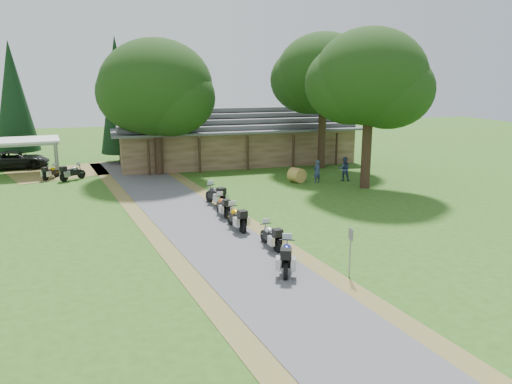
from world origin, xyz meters
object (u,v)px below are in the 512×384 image
object	(u,v)px
motorcycle_row_e	(215,194)
motorcycle_row_b	(271,235)
lodge	(234,134)
motorcycle_carport_a	(51,172)
carport	(17,157)
hay_bale	(297,175)
motorcycle_row_d	(223,205)
motorcycle_row_c	(236,217)
motorcycle_carport_b	(72,171)
car_dark_suv	(15,156)
motorcycle_row_a	(287,255)

from	to	relation	value
motorcycle_row_e	motorcycle_row_b	bearing A→B (deg)	169.94
lodge	motorcycle_carport_a	world-z (taller)	lodge
lodge	carport	xyz separation A→B (m)	(-17.88, -1.02, -1.07)
motorcycle_row_e	hay_bale	distance (m)	8.55
motorcycle_row_d	motorcycle_carport_a	distance (m)	16.97
motorcycle_row_c	motorcycle_row_d	world-z (taller)	motorcycle_row_c
motorcycle_row_e	hay_bale	bearing A→B (deg)	-71.91
motorcycle_carport_b	motorcycle_row_e	bearing A→B (deg)	-87.31
motorcycle_row_c	motorcycle_carport_a	distance (m)	19.21
hay_bale	motorcycle_row_d	bearing A→B (deg)	-135.32
motorcycle_row_e	motorcycle_carport_a	xyz separation A→B (m)	(-10.24, 11.21, -0.13)
car_dark_suv	motorcycle_carport_a	bearing A→B (deg)	-149.56
motorcycle_row_b	motorcycle_carport_a	xyz separation A→B (m)	(-11.04, 19.40, -0.05)
hay_bale	motorcycle_row_e	bearing A→B (deg)	-146.31
motorcycle_row_a	motorcycle_carport_b	distance (m)	23.27
car_dark_suv	motorcycle_carport_b	xyz separation A→B (m)	(4.81, -6.35, -0.45)
motorcycle_row_c	motorcycle_carport_b	size ratio (longest dim) A/B	1.03
lodge	motorcycle_row_a	distance (m)	26.39
motorcycle_row_e	motorcycle_carport_a	bearing A→B (deg)	26.80
car_dark_suv	motorcycle_row_e	bearing A→B (deg)	-141.15
motorcycle_row_c	motorcycle_row_e	bearing A→B (deg)	-8.20
motorcycle_row_c	motorcycle_row_b	bearing A→B (deg)	-174.18
motorcycle_carport_a	motorcycle_row_c	bearing A→B (deg)	-116.35
carport	motorcycle_row_d	bearing A→B (deg)	-58.23
lodge	motorcycle_row_e	bearing A→B (deg)	-108.54
motorcycle_row_a	motorcycle_row_c	bearing A→B (deg)	26.71
car_dark_suv	lodge	bearing A→B (deg)	-95.58
motorcycle_row_b	motorcycle_row_a	bearing A→B (deg)	167.63
lodge	motorcycle_carport_b	xyz separation A→B (m)	(-13.65, -4.56, -1.80)
carport	motorcycle_row_a	xyz separation A→B (m)	(13.39, -24.93, -0.69)
car_dark_suv	motorcycle_carport_b	world-z (taller)	car_dark_suv
car_dark_suv	hay_bale	world-z (taller)	car_dark_suv
carport	hay_bale	bearing A→B (deg)	-30.95
motorcycle_row_d	motorcycle_row_e	xyz separation A→B (m)	(0.10, 2.39, 0.07)
motorcycle_row_d	hay_bale	size ratio (longest dim) A/B	1.72
motorcycle_row_e	motorcycle_carport_a	size ratio (longest dim) A/B	1.22
motorcycle_row_d	hay_bale	world-z (taller)	motorcycle_row_d
motorcycle_row_e	motorcycle_carport_b	bearing A→B (deg)	24.32
car_dark_suv	motorcycle_row_b	size ratio (longest dim) A/B	3.19
carport	motorcycle_carport_a	world-z (taller)	carport
lodge	motorcycle_carport_b	bearing A→B (deg)	-161.53
lodge	motorcycle_row_d	bearing A→B (deg)	-106.42
motorcycle_row_c	motorcycle_carport_b	distance (m)	17.65
lodge	motorcycle_row_e	size ratio (longest dim) A/B	10.52
carport	lodge	bearing A→B (deg)	-3.15
carport	car_dark_suv	bearing A→B (deg)	95.21
car_dark_suv	hay_bale	size ratio (longest dim) A/B	5.42
motorcycle_row_d	motorcycle_row_e	size ratio (longest dim) A/B	0.89
motorcycle_row_e	lodge	bearing A→B (deg)	-34.15
lodge	carport	bearing A→B (deg)	-176.75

